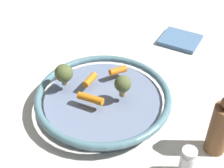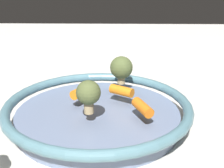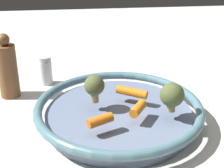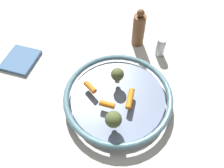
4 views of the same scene
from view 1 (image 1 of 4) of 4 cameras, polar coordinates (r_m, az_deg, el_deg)
The scene contains 10 objects.
ground_plane at distance 0.87m, azimuth -1.54°, elevation -4.03°, with size 2.29×2.29×0.00m, color beige.
serving_bowl at distance 0.85m, azimuth -1.57°, elevation -2.76°, with size 0.36×0.36×0.05m.
baby_carrot_right at distance 0.81m, azimuth -3.82°, elevation -2.57°, with size 0.02×0.02×0.07m, color orange.
baby_carrot_left at distance 0.89m, azimuth 1.04°, elevation 2.40°, with size 0.02×0.02×0.05m, color orange.
baby_carrot_back at distance 0.86m, azimuth -3.92°, elevation 0.74°, with size 0.02×0.02×0.05m, color orange.
broccoli_floret_large at distance 0.80m, azimuth 1.91°, elevation -0.07°, with size 0.04×0.04×0.06m.
broccoli_floret_mid at distance 0.85m, azimuth -8.50°, elevation 1.86°, with size 0.05×0.05×0.06m.
salt_shaker at distance 0.72m, azimuth 13.15°, elevation -13.34°, with size 0.03×0.03×0.08m.
pepper_mill at distance 0.75m, azimuth 18.56°, elevation -7.33°, with size 0.05×0.05×0.16m.
dish_towel at distance 1.14m, azimuth 11.92°, elevation 7.64°, with size 0.13×0.12×0.01m, color #4C7099.
Camera 1 is at (-0.02, -0.63, 0.60)m, focal length 51.76 mm.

